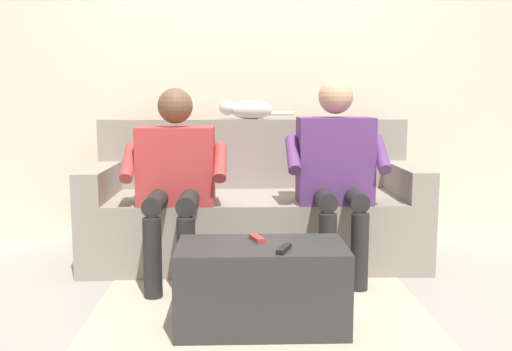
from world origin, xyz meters
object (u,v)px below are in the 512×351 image
(person_left_seated, at_px, (336,165))
(remote_black, at_px, (284,249))
(person_right_seated, at_px, (175,171))
(coffee_table, at_px, (261,286))
(couch, at_px, (254,212))
(cat_on_backrest, at_px, (247,109))
(remote_red, at_px, (257,238))

(person_left_seated, distance_m, remote_black, 1.01)
(person_right_seated, bearing_deg, coffee_table, 122.11)
(couch, xyz_separation_m, cat_on_backrest, (0.04, -0.28, 0.68))
(person_right_seated, distance_m, remote_red, 0.85)
(cat_on_backrest, height_order, remote_red, cat_on_backrest)
(couch, height_order, remote_black, couch)
(cat_on_backrest, relative_size, remote_black, 3.94)
(remote_black, xyz_separation_m, remote_red, (0.11, -0.19, 0.00))
(person_left_seated, bearing_deg, couch, -38.22)
(coffee_table, xyz_separation_m, cat_on_backrest, (0.04, -1.44, 0.79))
(coffee_table, height_order, remote_black, remote_black)
(person_right_seated, bearing_deg, remote_black, 123.12)
(coffee_table, distance_m, remote_red, 0.22)
(couch, bearing_deg, person_right_seated, 40.24)
(couch, relative_size, remote_black, 16.10)
(coffee_table, distance_m, remote_black, 0.26)
(couch, height_order, coffee_table, couch)
(coffee_table, relative_size, cat_on_backrest, 1.49)
(coffee_table, distance_m, person_right_seated, 1.00)
(couch, distance_m, person_left_seated, 0.70)
(cat_on_backrest, xyz_separation_m, remote_black, (-0.14, 1.56, -0.58))
(cat_on_backrest, xyz_separation_m, remote_red, (-0.02, 1.37, -0.58))
(coffee_table, bearing_deg, person_left_seated, -121.19)
(remote_black, bearing_deg, person_left_seated, -0.90)
(person_right_seated, distance_m, cat_on_backrest, 0.88)
(cat_on_backrest, bearing_deg, coffee_table, 91.71)
(person_right_seated, relative_size, remote_red, 9.09)
(remote_red, bearing_deg, cat_on_backrest, -18.20)
(couch, height_order, cat_on_backrest, cat_on_backrest)
(couch, bearing_deg, remote_black, 94.22)
(couch, relative_size, remote_red, 17.31)
(couch, relative_size, coffee_table, 2.73)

